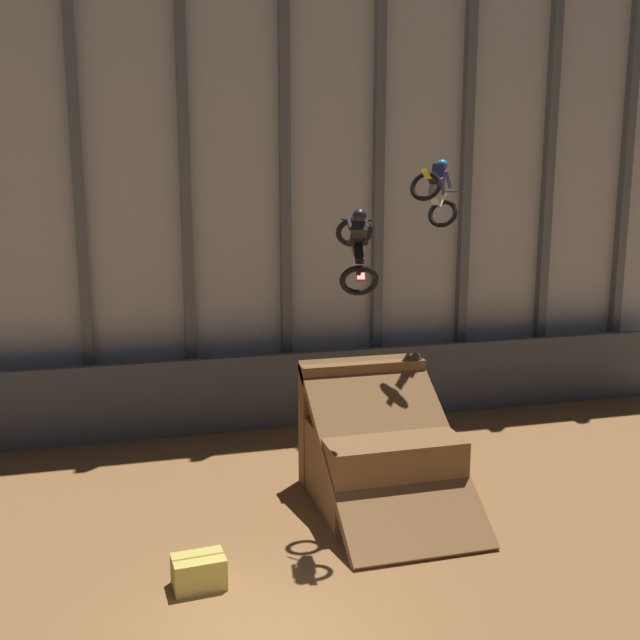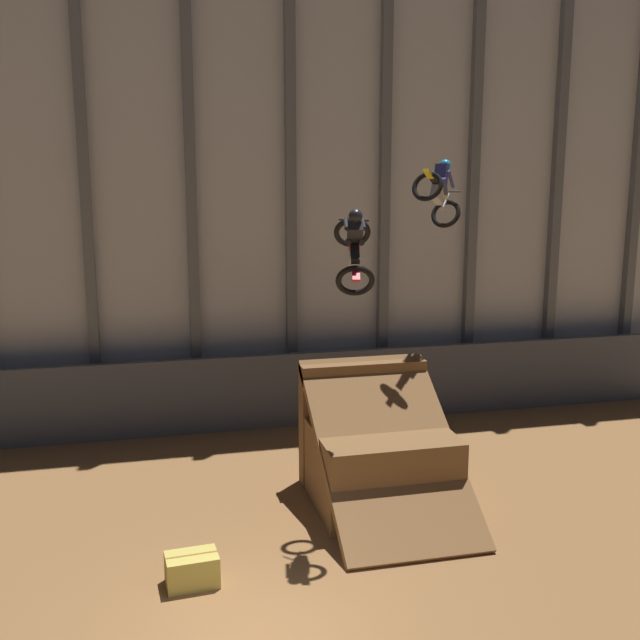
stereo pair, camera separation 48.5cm
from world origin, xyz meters
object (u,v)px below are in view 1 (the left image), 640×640
at_px(dirt_ramp, 377,453).
at_px(hay_bale_trackside, 199,572).
at_px(rider_bike_left_air, 357,247).
at_px(rider_bike_right_air, 436,191).

relative_size(dirt_ramp, hay_bale_trackside, 4.58).
xyz_separation_m(dirt_ramp, rider_bike_left_air, (-0.90, -1.22, 4.66)).
bearing_deg(hay_bale_trackside, rider_bike_right_air, 35.56).
height_order(dirt_ramp, rider_bike_left_air, rider_bike_left_air).
xyz_separation_m(rider_bike_right_air, hay_bale_trackside, (-6.20, -4.43, -6.37)).
relative_size(dirt_ramp, rider_bike_right_air, 2.50).
xyz_separation_m(rider_bike_left_air, rider_bike_right_air, (2.90, 2.98, 0.95)).
distance_m(rider_bike_left_air, hay_bale_trackside, 6.51).
distance_m(rider_bike_left_air, rider_bike_right_air, 4.26).
distance_m(dirt_ramp, rider_bike_right_air, 6.21).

